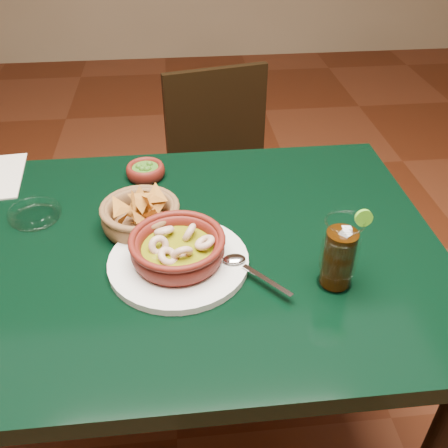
{
  "coord_description": "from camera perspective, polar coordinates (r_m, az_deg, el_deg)",
  "views": [
    {
      "loc": [
        0.06,
        -0.83,
        1.41
      ],
      "look_at": [
        0.14,
        -0.02,
        0.81
      ],
      "focal_mm": 40.0,
      "sensor_mm": 36.0,
      "label": 1
    }
  ],
  "objects": [
    {
      "name": "guacamole_ramekin",
      "position": [
        1.28,
        -8.96,
        6.02
      ],
      "size": [
        0.12,
        0.12,
        0.04
      ],
      "color": "#50130D",
      "rests_on": "dining_table"
    },
    {
      "name": "glass_ashtray",
      "position": [
        1.2,
        -20.83,
        1.09
      ],
      "size": [
        0.13,
        0.13,
        0.03
      ],
      "color": "white",
      "rests_on": "dining_table"
    },
    {
      "name": "cola_drink",
      "position": [
        0.94,
        13.05,
        -3.36
      ],
      "size": [
        0.15,
        0.15,
        0.17
      ],
      "color": "white",
      "rests_on": "dining_table"
    },
    {
      "name": "shrimp_plate",
      "position": [
        0.99,
        -5.26,
        -3.17
      ],
      "size": [
        0.35,
        0.28,
        0.08
      ],
      "color": "silver",
      "rests_on": "dining_table"
    },
    {
      "name": "dining_chair",
      "position": [
        1.81,
        0.24,
        4.88
      ],
      "size": [
        0.46,
        0.46,
        0.84
      ],
      "color": "black",
      "rests_on": "ground"
    },
    {
      "name": "dining_table",
      "position": [
        1.12,
        -7.27,
        -6.35
      ],
      "size": [
        1.2,
        0.8,
        0.75
      ],
      "color": "black",
      "rests_on": "ground"
    },
    {
      "name": "ground",
      "position": [
        1.64,
        -5.39,
        -23.27
      ],
      "size": [
        7.0,
        7.0,
        0.0
      ],
      "primitive_type": "plane",
      "color": "#471C0C",
      "rests_on": "ground"
    },
    {
      "name": "chip_basket",
      "position": [
        1.1,
        -9.5,
        0.97
      ],
      "size": [
        0.2,
        0.2,
        0.12
      ],
      "color": "brown",
      "rests_on": "dining_table"
    }
  ]
}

